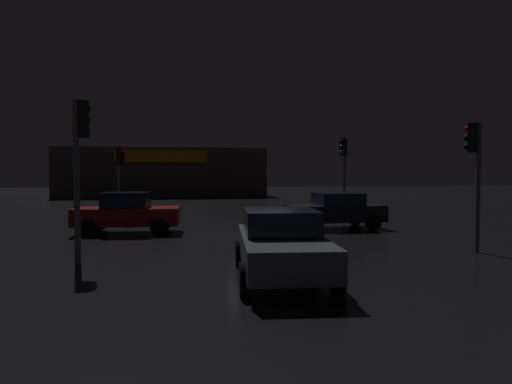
# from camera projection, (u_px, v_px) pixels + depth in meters

# --- Properties ---
(ground_plane) EXTENTS (120.00, 120.00, 0.00)m
(ground_plane) POSITION_uv_depth(u_px,v_px,m) (259.00, 233.00, 17.22)
(ground_plane) COLOR black
(store_building) EXTENTS (20.51, 8.05, 4.89)m
(store_building) POSITION_uv_depth(u_px,v_px,m) (164.00, 173.00, 45.87)
(store_building) COLOR #4C4742
(store_building) RESTS_ON ground
(traffic_signal_main) EXTENTS (0.42, 0.42, 4.16)m
(traffic_signal_main) POSITION_uv_depth(u_px,v_px,m) (344.00, 163.00, 22.54)
(traffic_signal_main) COLOR #595B60
(traffic_signal_main) RESTS_ON ground
(traffic_signal_opposite) EXTENTS (0.42, 0.42, 4.23)m
(traffic_signal_opposite) POSITION_uv_depth(u_px,v_px,m) (80.00, 150.00, 11.35)
(traffic_signal_opposite) COLOR #595B60
(traffic_signal_opposite) RESTS_ON ground
(traffic_signal_cross_left) EXTENTS (0.43, 0.41, 3.62)m
(traffic_signal_cross_left) POSITION_uv_depth(u_px,v_px,m) (120.00, 169.00, 21.27)
(traffic_signal_cross_left) COLOR #595B60
(traffic_signal_cross_left) RESTS_ON ground
(traffic_signal_cross_right) EXTENTS (0.43, 0.41, 3.84)m
(traffic_signal_cross_right) POSITION_uv_depth(u_px,v_px,m) (474.00, 158.00, 13.02)
(traffic_signal_cross_right) COLOR #595B60
(traffic_signal_cross_right) RESTS_ON ground
(car_near) EXTENTS (4.11, 2.20, 1.52)m
(car_near) POSITION_uv_depth(u_px,v_px,m) (335.00, 210.00, 18.68)
(car_near) COLOR black
(car_near) RESTS_ON ground
(car_far) EXTENTS (4.02, 2.01, 1.61)m
(car_far) POSITION_uv_depth(u_px,v_px,m) (127.00, 213.00, 17.17)
(car_far) COLOR #A51414
(car_far) RESTS_ON ground
(car_crossing) EXTENTS (2.21, 4.42, 1.52)m
(car_crossing) POSITION_uv_depth(u_px,v_px,m) (281.00, 243.00, 9.88)
(car_crossing) COLOR slate
(car_crossing) RESTS_ON ground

